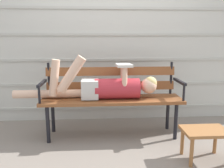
{
  "coord_description": "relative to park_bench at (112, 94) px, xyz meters",
  "views": [
    {
      "loc": [
        -0.18,
        -2.63,
        1.22
      ],
      "look_at": [
        0.0,
        0.15,
        0.66
      ],
      "focal_mm": 37.93,
      "sensor_mm": 36.0,
      "label": 1
    }
  ],
  "objects": [
    {
      "name": "footstool",
      "position": [
        0.88,
        -0.72,
        -0.26
      ],
      "size": [
        0.44,
        0.31,
        0.32
      ],
      "color": "#9E6638",
      "rests_on": "ground"
    },
    {
      "name": "house_siding",
      "position": [
        -0.0,
        0.57,
        0.55
      ],
      "size": [
        5.3,
        0.08,
        2.13
      ],
      "color": "beige",
      "rests_on": "ground"
    },
    {
      "name": "reclining_person",
      "position": [
        -0.09,
        -0.07,
        0.11
      ],
      "size": [
        1.74,
        0.26,
        0.54
      ],
      "color": "#B72D38"
    },
    {
      "name": "park_bench",
      "position": [
        0.0,
        0.0,
        0.0
      ],
      "size": [
        1.71,
        0.43,
        0.89
      ],
      "color": "brown",
      "rests_on": "ground"
    },
    {
      "name": "ground_plane",
      "position": [
        -0.0,
        -0.21,
        -0.52
      ],
      "size": [
        12.0,
        12.0,
        0.0
      ],
      "primitive_type": "plane",
      "color": "gray"
    }
  ]
}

